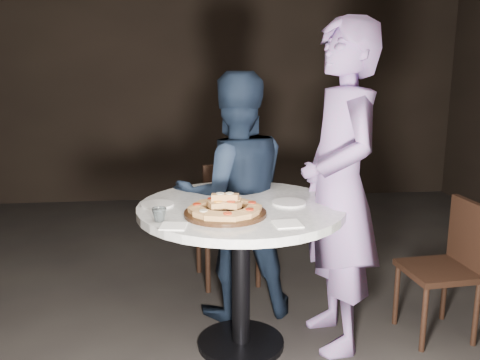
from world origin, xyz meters
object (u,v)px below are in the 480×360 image
object	(u,v)px
serving_board	(225,213)
focaccia_pile	(225,206)
chair_far	(230,215)
diner_teal	(339,188)
water_glass	(159,215)
chair_right	(452,260)
table	(241,232)
diner_navy	(234,197)

from	to	relation	value
serving_board	focaccia_pile	bearing A→B (deg)	48.94
focaccia_pile	chair_far	distance (m)	1.11
diner_teal	water_glass	bearing A→B (deg)	-79.37
serving_board	water_glass	size ratio (longest dim) A/B	5.75
focaccia_pile	chair_right	bearing A→B (deg)	8.08
water_glass	chair_far	size ratio (longest dim) A/B	0.08
water_glass	diner_teal	world-z (taller)	diner_teal
serving_board	chair_right	distance (m)	1.44
water_glass	chair_far	world-z (taller)	chair_far
table	chair_far	distance (m)	0.88
table	chair_far	size ratio (longest dim) A/B	1.42
water_glass	serving_board	bearing A→B (deg)	11.94
table	focaccia_pile	world-z (taller)	focaccia_pile
focaccia_pile	diner_navy	distance (m)	0.64
diner_navy	diner_teal	world-z (taller)	diner_teal
table	diner_teal	world-z (taller)	diner_teal
water_glass	table	bearing A→B (deg)	30.10
focaccia_pile	chair_far	xyz separation A→B (m)	(0.12, 1.05, -0.37)
table	focaccia_pile	xyz separation A→B (m)	(-0.10, -0.18, 0.21)
focaccia_pile	diner_navy	size ratio (longest dim) A/B	0.25
serving_board	diner_teal	size ratio (longest dim) A/B	0.23
diner_navy	diner_teal	xyz separation A→B (m)	(0.55, -0.43, 0.15)
table	chair_right	size ratio (longest dim) A/B	1.61
focaccia_pile	water_glass	size ratio (longest dim) A/B	5.19
chair_far	table	bearing A→B (deg)	80.57
chair_right	focaccia_pile	bearing A→B (deg)	-87.00
chair_far	diner_teal	bearing A→B (deg)	113.85
water_glass	diner_teal	bearing A→B (deg)	14.64
serving_board	diner_navy	xyz separation A→B (m)	(0.11, 0.62, -0.08)
chair_far	diner_navy	bearing A→B (deg)	79.94
serving_board	focaccia_pile	distance (m)	0.04
table	serving_board	xyz separation A→B (m)	(-0.10, -0.18, 0.17)
chair_far	diner_teal	size ratio (longest dim) A/B	0.50
table	diner_navy	bearing A→B (deg)	89.37
table	water_glass	size ratio (longest dim) A/B	17.90
focaccia_pile	diner_navy	world-z (taller)	diner_navy
serving_board	water_glass	bearing A→B (deg)	-168.06
chair_right	table	bearing A→B (deg)	-94.45
table	water_glass	xyz separation A→B (m)	(-0.44, -0.25, 0.19)
chair_right	diner_navy	bearing A→B (deg)	-113.63
water_glass	diner_navy	size ratio (longest dim) A/B	0.05
serving_board	water_glass	xyz separation A→B (m)	(-0.33, -0.07, 0.03)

